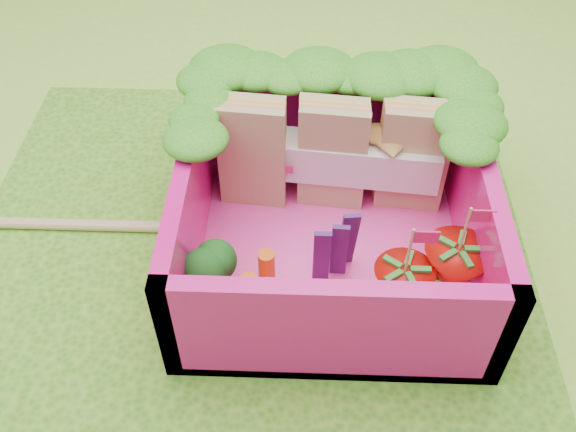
% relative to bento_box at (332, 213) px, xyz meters
% --- Properties ---
extents(ground, '(14.00, 14.00, 0.00)m').
position_rel_bento_box_xyz_m(ground, '(-0.38, -0.02, -0.31)').
color(ground, '#95D03A').
rests_on(ground, ground).
extents(placemat, '(2.60, 2.60, 0.03)m').
position_rel_bento_box_xyz_m(placemat, '(-0.38, -0.02, -0.29)').
color(placemat, '#448C1F').
rests_on(placemat, ground).
extents(bento_floor, '(1.30, 1.30, 0.05)m').
position_rel_bento_box_xyz_m(bento_floor, '(0.00, 0.00, -0.25)').
color(bento_floor, '#FF41A7').
rests_on(bento_floor, placemat).
extents(bento_box, '(1.30, 1.30, 0.55)m').
position_rel_bento_box_xyz_m(bento_box, '(0.00, 0.00, 0.00)').
color(bento_box, '#EF1483').
rests_on(bento_box, placemat).
extents(lettuce_ruffle, '(1.43, 0.77, 0.11)m').
position_rel_bento_box_xyz_m(lettuce_ruffle, '(-0.00, 0.47, 0.33)').
color(lettuce_ruffle, '#1B8117').
rests_on(lettuce_ruffle, bento_box).
extents(sandwich_stack, '(1.07, 0.27, 0.55)m').
position_rel_bento_box_xyz_m(sandwich_stack, '(0.01, 0.33, 0.05)').
color(sandwich_stack, tan).
rests_on(sandwich_stack, bento_floor).
extents(broccoli, '(0.34, 0.34, 0.26)m').
position_rel_bento_box_xyz_m(broccoli, '(-0.50, -0.31, -0.04)').
color(broccoli, '#609E4C').
rests_on(broccoli, bento_floor).
extents(carrot_sticks, '(0.13, 0.20, 0.23)m').
position_rel_bento_box_xyz_m(carrot_sticks, '(-0.30, -0.31, -0.11)').
color(carrot_sticks, orange).
rests_on(carrot_sticks, bento_floor).
extents(purple_wedges, '(0.18, 0.13, 0.38)m').
position_rel_bento_box_xyz_m(purple_wedges, '(0.02, -0.17, -0.04)').
color(purple_wedges, '#47195A').
rests_on(purple_wedges, bento_floor).
extents(strawberry_left, '(0.25, 0.25, 0.49)m').
position_rel_bento_box_xyz_m(strawberry_left, '(0.28, -0.33, -0.09)').
color(strawberry_left, red).
rests_on(strawberry_left, bento_floor).
extents(strawberry_right, '(0.27, 0.27, 0.51)m').
position_rel_bento_box_xyz_m(strawberry_right, '(0.50, -0.24, -0.08)').
color(strawberry_right, red).
rests_on(strawberry_right, bento_floor).
extents(snap_peas, '(0.59, 0.60, 0.05)m').
position_rel_bento_box_xyz_m(snap_peas, '(0.39, -0.24, -0.20)').
color(snap_peas, green).
rests_on(snap_peas, bento_floor).
extents(chopsticks, '(2.18, 0.06, 0.04)m').
position_rel_bento_box_xyz_m(chopsticks, '(-1.51, 0.13, -0.25)').
color(chopsticks, tan).
rests_on(chopsticks, placemat).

